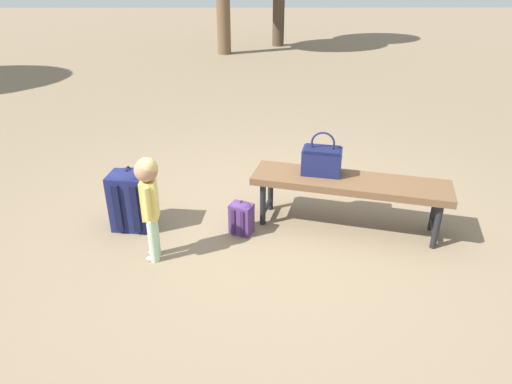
# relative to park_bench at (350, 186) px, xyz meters

# --- Properties ---
(ground_plane) EXTENTS (40.00, 40.00, 0.00)m
(ground_plane) POSITION_rel_park_bench_xyz_m (0.62, 0.16, -0.39)
(ground_plane) COLOR #7F6B51
(ground_plane) RESTS_ON ground
(park_bench) EXTENTS (1.65, 0.81, 0.45)m
(park_bench) POSITION_rel_park_bench_xyz_m (0.00, 0.00, 0.00)
(park_bench) COLOR brown
(park_bench) RESTS_ON ground
(handbag) EXTENTS (0.35, 0.25, 0.37)m
(handbag) POSITION_rel_park_bench_xyz_m (0.23, -0.12, 0.18)
(handbag) COLOR #191E4C
(handbag) RESTS_ON park_bench
(child_standing) EXTENTS (0.17, 0.22, 0.83)m
(child_standing) POSITION_rel_park_bench_xyz_m (1.54, 0.45, 0.16)
(child_standing) COLOR #B2D8B2
(child_standing) RESTS_ON ground
(backpack_large) EXTENTS (0.36, 0.32, 0.56)m
(backpack_large) POSITION_rel_park_bench_xyz_m (1.81, -0.02, -0.11)
(backpack_large) COLOR #191E4C
(backpack_large) RESTS_ON ground
(backpack_small) EXTENTS (0.22, 0.20, 0.30)m
(backpack_small) POSITION_rel_park_bench_xyz_m (0.89, 0.09, -0.24)
(backpack_small) COLOR #4C2D66
(backpack_small) RESTS_ON ground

